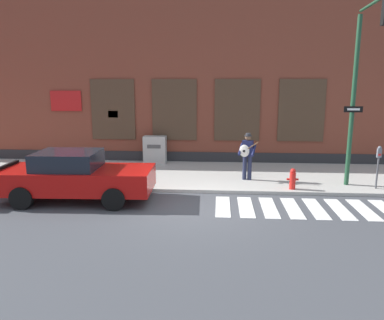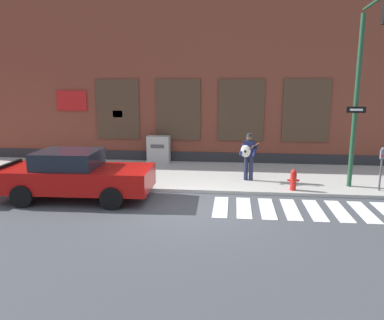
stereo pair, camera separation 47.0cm
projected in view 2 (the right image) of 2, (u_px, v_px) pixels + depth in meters
name	position (u px, v px, depth m)	size (l,w,h in m)	color
ground_plane	(194.00, 208.00, 10.84)	(160.00, 160.00, 0.00)	#424449
sidewalk	(205.00, 175.00, 14.55)	(28.00, 4.63, 0.12)	#ADAAA3
building_backdrop	(212.00, 81.00, 18.02)	(28.00, 4.06, 7.41)	brown
crosswalk	(315.00, 210.00, 10.66)	(5.78, 1.90, 0.01)	silver
red_car	(75.00, 175.00, 11.57)	(4.66, 2.11, 1.53)	#B20F0C
busker	(248.00, 154.00, 13.35)	(0.72, 0.65, 1.70)	#1E233D
traffic_light	(368.00, 66.00, 11.03)	(0.60, 2.80, 5.78)	#1E472D
parking_meter	(382.00, 162.00, 12.05)	(0.13, 0.11, 1.44)	#47474C
utility_box	(159.00, 149.00, 16.47)	(0.98, 0.54, 1.19)	#ADADA8
fire_hydrant	(293.00, 180.00, 12.22)	(0.38, 0.20, 0.70)	red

